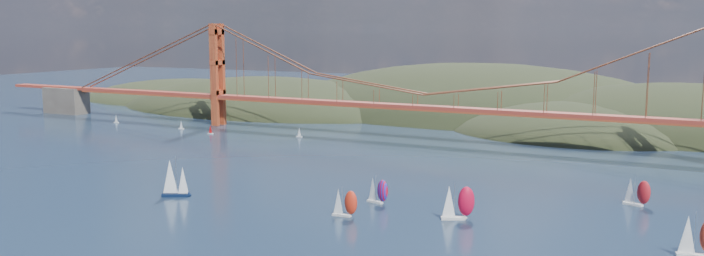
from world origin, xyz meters
name	(u,v)px	position (x,y,z in m)	size (l,w,h in m)	color
ground	(155,250)	(0.00, 0.00, 0.00)	(1200.00, 1200.00, 0.00)	black
headlands	(560,143)	(44.95, 278.29, -12.46)	(725.00, 225.00, 96.00)	black
bridge	(422,72)	(-1.75, 180.00, 32.23)	(552.00, 12.00, 55.00)	maroon
sloop_navy	(174,179)	(-31.77, 43.26, 5.74)	(8.92, 7.11, 13.00)	black
racer_0	(344,202)	(26.66, 46.65, 4.09)	(7.53, 3.07, 8.65)	silver
racer_1	(457,202)	(55.84, 57.93, 5.00)	(9.40, 6.97, 10.59)	silver
racer_2	(698,236)	(115.29, 52.41, 5.12)	(9.65, 5.01, 10.83)	silver
racer_3	(637,192)	(98.73, 96.48, 4.24)	(8.01, 4.75, 8.98)	white
racer_rwb	(377,190)	(28.69, 64.36, 4.02)	(7.59, 4.24, 8.51)	silver
distant_boat_0	(116,119)	(-176.71, 160.86, 2.41)	(3.00, 2.00, 4.70)	silver
distant_boat_1	(181,125)	(-127.79, 158.22, 2.41)	(3.00, 2.00, 4.70)	silver
distant_boat_2	(210,129)	(-103.50, 151.77, 2.41)	(3.00, 2.00, 4.70)	silver
distant_boat_3	(299,132)	(-58.51, 163.15, 2.41)	(3.00, 2.00, 4.70)	silver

